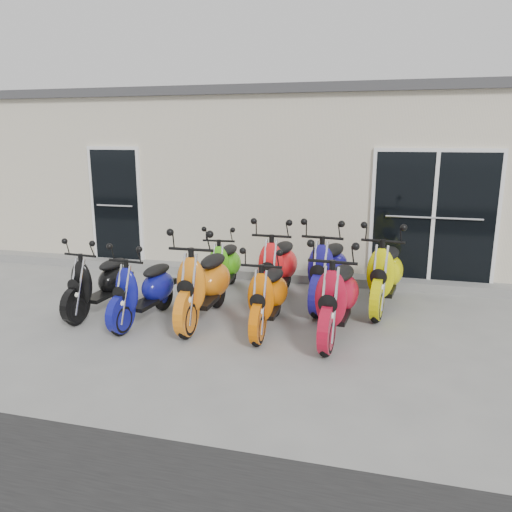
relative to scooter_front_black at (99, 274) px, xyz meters
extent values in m
plane|color=gray|center=(2.07, 0.35, -0.58)|extent=(80.00, 80.00, 0.00)
cube|color=beige|center=(2.07, 5.55, 1.02)|extent=(14.00, 6.00, 3.20)
cube|color=#3F3F42|center=(2.07, 5.55, 2.70)|extent=(14.20, 6.20, 0.16)
cube|color=gray|center=(2.07, 2.37, -0.51)|extent=(14.00, 0.40, 0.15)
cube|color=black|center=(-1.13, 2.52, 0.68)|extent=(1.07, 0.08, 2.22)
cube|color=black|center=(4.67, 2.52, 0.68)|extent=(2.02, 0.08, 2.22)
camera|label=1|loc=(3.91, -6.06, 1.91)|focal=35.00mm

